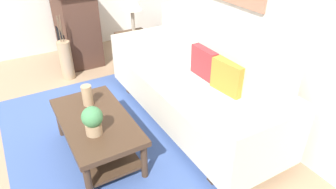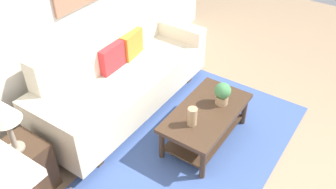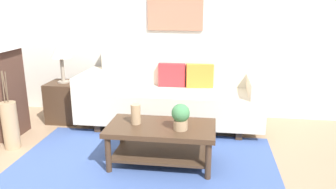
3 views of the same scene
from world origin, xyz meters
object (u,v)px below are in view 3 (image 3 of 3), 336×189
(floor_vase, at_px, (10,125))
(framed_painting, at_px, (175,6))
(throw_pillow_crimson, at_px, (172,75))
(coffee_table, at_px, (161,136))
(potted_plant_tabletop, at_px, (181,116))
(side_table, at_px, (65,102))
(tabletop_vase, at_px, (136,114))
(table_lamp, at_px, (61,51))
(couch, at_px, (171,95))
(throw_pillow_orange, at_px, (200,76))

(floor_vase, bearing_deg, framed_painting, 40.10)
(throw_pillow_crimson, height_order, coffee_table, throw_pillow_crimson)
(coffee_table, bearing_deg, throw_pillow_crimson, 92.43)
(floor_vase, bearing_deg, potted_plant_tabletop, -6.46)
(coffee_table, height_order, side_table, side_table)
(tabletop_vase, height_order, table_lamp, table_lamp)
(tabletop_vase, height_order, framed_painting, framed_painting)
(tabletop_vase, xyz_separation_m, framed_painting, (0.21, 1.58, 1.05))
(couch, bearing_deg, coffee_table, -87.31)
(coffee_table, height_order, tabletop_vase, tabletop_vase)
(couch, height_order, side_table, couch)
(throw_pillow_crimson, height_order, throw_pillow_orange, same)
(floor_vase, bearing_deg, table_lamp, 76.67)
(couch, bearing_deg, throw_pillow_crimson, 90.00)
(couch, bearing_deg, framed_painting, 90.00)
(coffee_table, relative_size, potted_plant_tabletop, 4.20)
(throw_pillow_crimson, xyz_separation_m, potted_plant_tabletop, (0.26, -1.34, -0.11))
(throw_pillow_orange, distance_m, coffee_table, 1.36)
(throw_pillow_crimson, xyz_separation_m, floor_vase, (-1.73, -1.11, -0.40))
(table_lamp, relative_size, framed_painting, 0.73)
(throw_pillow_orange, distance_m, side_table, 1.93)
(potted_plant_tabletop, xyz_separation_m, side_table, (-1.76, 1.18, -0.29))
(floor_vase, relative_size, framed_painting, 0.71)
(table_lamp, bearing_deg, throw_pillow_crimson, 6.04)
(throw_pillow_crimson, bearing_deg, coffee_table, -87.57)
(floor_vase, height_order, framed_painting, framed_painting)
(couch, distance_m, framed_painting, 1.25)
(couch, bearing_deg, floor_vase, -150.21)
(throw_pillow_orange, height_order, tabletop_vase, throw_pillow_orange)
(couch, height_order, floor_vase, couch)
(tabletop_vase, distance_m, potted_plant_tabletop, 0.48)
(potted_plant_tabletop, xyz_separation_m, floor_vase, (-1.99, 0.22, -0.30))
(tabletop_vase, xyz_separation_m, floor_vase, (-1.51, 0.13, -0.26))
(side_table, xyz_separation_m, framed_painting, (1.50, 0.50, 1.31))
(floor_vase, bearing_deg, side_table, 76.67)
(coffee_table, xyz_separation_m, floor_vase, (-1.78, 0.15, -0.04))
(tabletop_vase, relative_size, table_lamp, 0.36)
(throw_pillow_orange, relative_size, floor_vase, 0.65)
(couch, xyz_separation_m, throw_pillow_crimson, (0.00, 0.12, 0.25))
(throw_pillow_orange, height_order, side_table, throw_pillow_orange)
(coffee_table, xyz_separation_m, side_table, (-1.55, 1.11, -0.03))
(couch, relative_size, table_lamp, 4.21)
(coffee_table, relative_size, framed_painting, 1.41)
(side_table, distance_m, floor_vase, 0.98)
(tabletop_vase, bearing_deg, throw_pillow_orange, 64.45)
(floor_vase, xyz_separation_m, framed_painting, (1.73, 1.45, 1.31))
(coffee_table, height_order, floor_vase, floor_vase)
(side_table, bearing_deg, floor_vase, -103.33)
(table_lamp, bearing_deg, framed_painting, 18.42)
(throw_pillow_crimson, bearing_deg, potted_plant_tabletop, -79.04)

